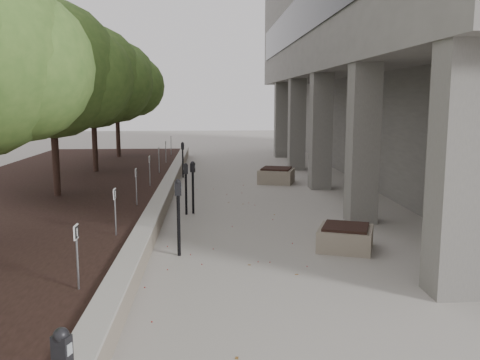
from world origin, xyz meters
name	(u,v)px	position (x,y,z in m)	size (l,w,h in m)	color
ground	(243,326)	(0.00, 0.00, 0.00)	(90.00, 90.00, 0.00)	#9A958D
retaining_wall	(166,193)	(-1.82, 9.00, 0.25)	(0.39, 26.00, 0.50)	gray
planting_bed	(44,196)	(-5.50, 9.00, 0.20)	(7.00, 26.00, 0.40)	black
crabapple_tree_3	(52,99)	(-4.80, 8.00, 3.12)	(4.60, 4.00, 5.44)	#3D6125
crabapple_tree_4	(93,99)	(-4.80, 13.00, 3.12)	(4.60, 4.00, 5.44)	#3D6125
crabapple_tree_5	(117,99)	(-4.80, 18.00, 3.12)	(4.60, 4.00, 5.44)	#3D6125
parking_sign_2	(77,257)	(-2.35, 0.50, 0.88)	(0.04, 0.22, 0.96)	black
parking_sign_3	(115,212)	(-2.35, 3.50, 0.88)	(0.04, 0.22, 0.96)	black
parking_sign_4	(136,187)	(-2.35, 6.50, 0.88)	(0.04, 0.22, 0.96)	black
parking_sign_5	(150,171)	(-2.35, 9.50, 0.88)	(0.04, 0.22, 0.96)	black
parking_sign_6	(159,160)	(-2.35, 12.50, 0.88)	(0.04, 0.22, 0.96)	black
parking_sign_7	(166,152)	(-2.35, 15.50, 0.88)	(0.04, 0.22, 0.96)	black
parking_sign_8	(171,145)	(-2.35, 18.50, 0.88)	(0.04, 0.22, 0.96)	black
parking_meter_2	(179,218)	(-1.08, 3.34, 0.78)	(0.15, 0.11, 1.56)	black
parking_meter_3	(193,187)	(-0.92, 7.21, 0.73)	(0.14, 0.10, 1.45)	black
parking_meter_4	(186,189)	(-1.10, 7.08, 0.71)	(0.14, 0.10, 1.42)	black
parking_meter_5	(183,160)	(-1.54, 13.80, 0.72)	(0.14, 0.10, 1.43)	black
planter_front	(345,237)	(2.38, 3.60, 0.25)	(1.09, 1.09, 0.51)	gray
planter_back	(276,175)	(2.04, 12.30, 0.29)	(1.23, 1.23, 0.57)	gray
berry_scatter	(225,233)	(-0.10, 5.00, 0.01)	(3.30, 14.10, 0.02)	#960C0A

